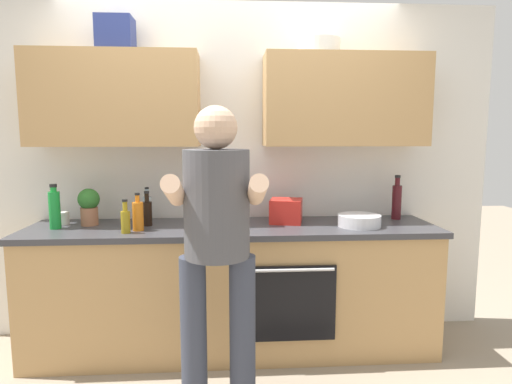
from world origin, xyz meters
TOP-DOWN VIEW (x-y plane):
  - ground_plane at (0.00, 0.00)m, footprint 12.00×12.00m
  - back_wall_unit at (-0.00, 0.27)m, footprint 4.00×0.38m
  - counter at (0.00, -0.00)m, footprint 2.84×0.67m
  - person_standing at (-0.09, -0.76)m, footprint 0.49×0.45m
  - bottle_wine at (1.23, 0.17)m, footprint 0.07×0.07m
  - bottle_water at (-0.62, 0.22)m, footprint 0.06×0.06m
  - bottle_soy at (-0.60, 0.05)m, footprint 0.07×0.07m
  - bottle_soda at (-1.20, -0.01)m, footprint 0.07×0.07m
  - bottle_hotsauce at (-0.06, 0.13)m, footprint 0.08×0.08m
  - bottle_oil at (-0.69, -0.18)m, footprint 0.06×0.06m
  - bottle_juice at (-0.63, -0.10)m, footprint 0.07×0.07m
  - cup_coffee at (-1.19, 0.12)m, footprint 0.07×0.07m
  - cup_ceramic at (-0.25, -0.10)m, footprint 0.08×0.08m
  - mixing_bowl at (0.87, -0.07)m, footprint 0.29×0.29m
  - knife_block at (-0.07, -0.09)m, footprint 0.10×0.14m
  - potted_herb at (-1.00, 0.09)m, footprint 0.15×0.15m
  - grocery_bag_crisps at (0.38, 0.09)m, footprint 0.26×0.26m

SIDE VIEW (x-z plane):
  - ground_plane at x=0.00m, z-range 0.00..0.00m
  - counter at x=0.00m, z-range 0.00..0.90m
  - mixing_bowl at x=0.87m, z-range 0.90..0.98m
  - cup_ceramic at x=-0.25m, z-range 0.90..0.98m
  - cup_coffee at x=-1.19m, z-range 0.90..0.99m
  - grocery_bag_crisps at x=0.38m, z-range 0.90..1.07m
  - bottle_oil at x=-0.69m, z-range 0.88..1.10m
  - person_standing at x=-0.09m, z-range 0.16..1.83m
  - bottle_soy at x=-0.60m, z-range 0.87..1.12m
  - bottle_water at x=-0.62m, z-range 0.87..1.12m
  - bottle_juice at x=-0.63m, z-range 0.88..1.13m
  - knife_block at x=-0.07m, z-range 0.87..1.18m
  - bottle_hotsauce at x=-0.06m, z-range 0.87..1.19m
  - bottle_soda at x=-1.20m, z-range 0.88..1.19m
  - bottle_wine at x=1.23m, z-range 0.87..1.21m
  - potted_herb at x=-1.00m, z-range 0.91..1.17m
  - back_wall_unit at x=0.00m, z-range 0.25..2.75m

